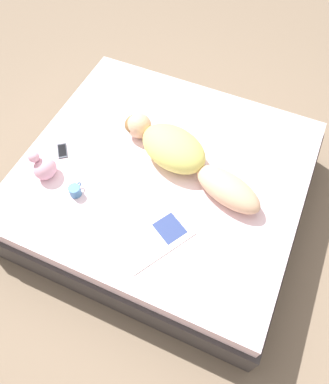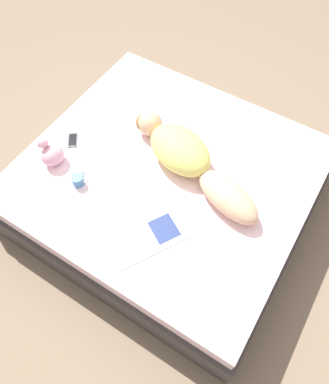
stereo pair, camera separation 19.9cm
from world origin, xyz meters
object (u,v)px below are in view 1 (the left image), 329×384
object	(u,v)px
coffee_mug	(75,190)
cell_phone	(62,151)
open_magazine	(155,238)
person	(182,155)

from	to	relation	value
coffee_mug	cell_phone	distance (m)	0.42
open_magazine	cell_phone	distance (m)	1.04
open_magazine	coffee_mug	size ratio (longest dim) A/B	4.80
open_magazine	coffee_mug	xyz separation A→B (m)	(0.09, 0.67, 0.04)
open_magazine	coffee_mug	world-z (taller)	coffee_mug
person	cell_phone	size ratio (longest dim) A/B	7.95
open_magazine	coffee_mug	bearing A→B (deg)	112.38
coffee_mug	cell_phone	bearing A→B (deg)	45.85
open_magazine	coffee_mug	distance (m)	0.67
coffee_mug	cell_phone	xyz separation A→B (m)	(0.29, 0.30, -0.04)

